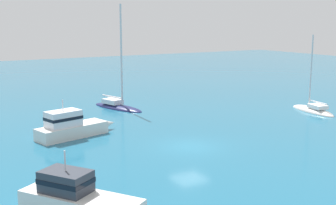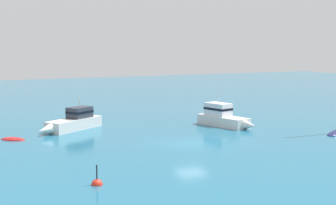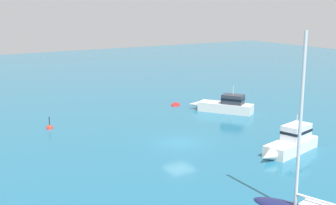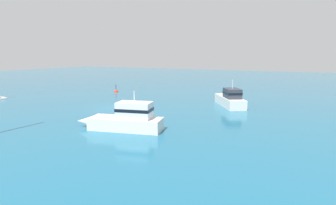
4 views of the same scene
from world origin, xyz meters
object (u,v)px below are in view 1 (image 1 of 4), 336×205
at_px(cabin_cruiser, 83,200).
at_px(yacht, 313,110).
at_px(sailboat, 117,106).
at_px(launch, 72,126).

height_order(cabin_cruiser, yacht, yacht).
relative_size(sailboat, launch, 1.55).
bearing_deg(yacht, cabin_cruiser, 121.60).
distance_m(launch, yacht, 24.52).
bearing_deg(launch, yacht, -20.87).
bearing_deg(cabin_cruiser, launch, 130.38).
relative_size(cabin_cruiser, launch, 0.99).
distance_m(cabin_cruiser, yacht, 30.72).
height_order(cabin_cruiser, sailboat, sailboat).
relative_size(cabin_cruiser, yacht, 0.87).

